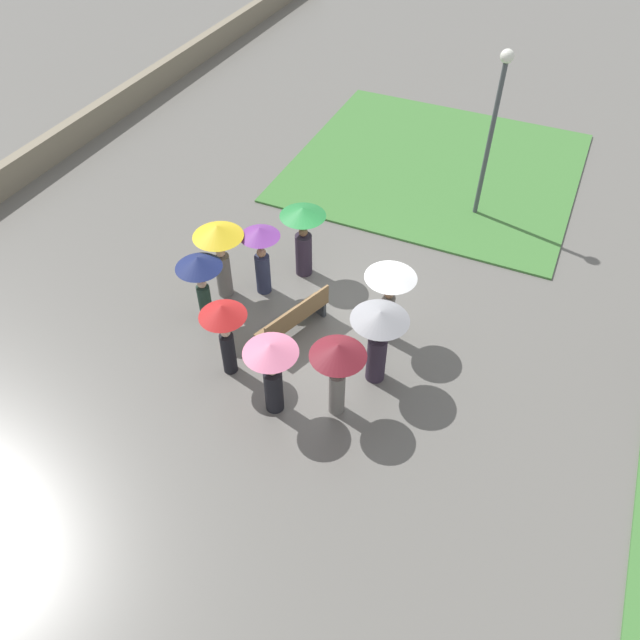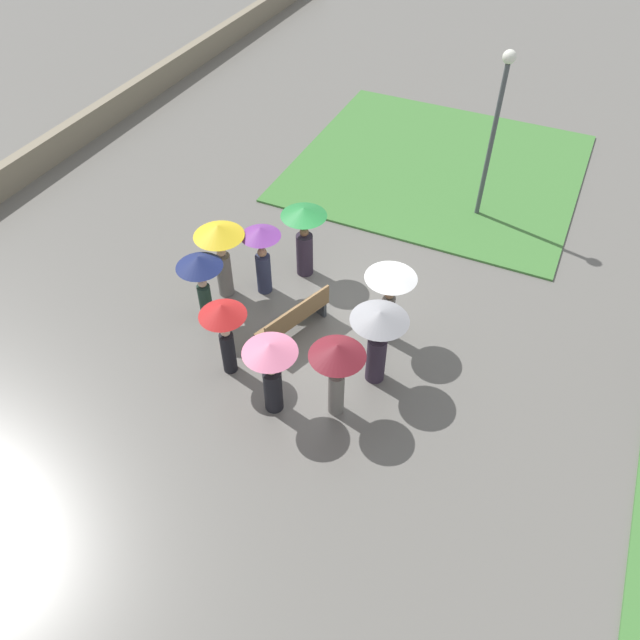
% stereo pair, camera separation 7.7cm
% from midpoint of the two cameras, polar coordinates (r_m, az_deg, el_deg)
% --- Properties ---
extents(ground_plane, '(90.00, 90.00, 0.00)m').
position_cam_midpoint_polar(ground_plane, '(14.07, 1.24, -0.13)').
color(ground_plane, '#66635E').
extents(lawn_patch_near, '(7.77, 8.15, 0.06)m').
position_cam_midpoint_polar(lawn_patch_near, '(19.64, 10.82, 13.59)').
color(lawn_patch_near, '#427A38').
rests_on(lawn_patch_near, ground_plane).
extents(park_bench, '(1.90, 1.03, 0.90)m').
position_cam_midpoint_polar(park_bench, '(13.48, -2.17, 0.21)').
color(park_bench, brown).
rests_on(park_bench, ground_plane).
extents(lamp_post, '(0.32, 0.32, 4.43)m').
position_cam_midpoint_polar(lamp_post, '(16.42, 16.00, 17.47)').
color(lamp_post, '#474C51').
rests_on(lamp_post, ground_plane).
extents(crowd_person_navy, '(1.00, 1.00, 1.79)m').
position_cam_midpoint_polar(crowd_person_navy, '(13.45, -10.72, 4.36)').
color(crowd_person_navy, '#1E3328').
rests_on(crowd_person_navy, ground_plane).
extents(crowd_person_red, '(0.94, 0.94, 1.84)m').
position_cam_midpoint_polar(crowd_person_red, '(12.23, -8.60, -0.22)').
color(crowd_person_red, black).
rests_on(crowd_person_red, ground_plane).
extents(crowd_person_pink, '(1.04, 1.04, 1.80)m').
position_cam_midpoint_polar(crowd_person_pink, '(11.54, -4.31, -4.11)').
color(crowd_person_pink, black).
rests_on(crowd_person_pink, ground_plane).
extents(crowd_person_purple, '(0.91, 0.91, 1.82)m').
position_cam_midpoint_polar(crowd_person_purple, '(14.12, -5.19, 6.50)').
color(crowd_person_purple, '#282D47').
rests_on(crowd_person_purple, ground_plane).
extents(crowd_person_white, '(1.08, 1.08, 1.90)m').
position_cam_midpoint_polar(crowd_person_white, '(12.83, 6.59, 2.93)').
color(crowd_person_white, slate).
rests_on(crowd_person_white, ground_plane).
extents(crowd_person_grey, '(1.14, 1.14, 1.86)m').
position_cam_midpoint_polar(crowd_person_grey, '(12.06, 5.54, -1.25)').
color(crowd_person_grey, '#2D2333').
rests_on(crowd_person_grey, ground_plane).
extents(crowd_person_green, '(1.07, 1.07, 1.89)m').
position_cam_midpoint_polar(crowd_person_green, '(14.56, -1.31, 8.20)').
color(crowd_person_green, '#2D2333').
rests_on(crowd_person_green, ground_plane).
extents(crowd_person_yellow, '(1.13, 1.13, 1.94)m').
position_cam_midpoint_polar(crowd_person_yellow, '(14.03, -8.96, 6.88)').
color(crowd_person_yellow, slate).
rests_on(crowd_person_yellow, ground_plane).
extents(crowd_person_maroon, '(1.06, 1.06, 1.86)m').
position_cam_midpoint_polar(crowd_person_maroon, '(11.33, 1.77, -3.82)').
color(crowd_person_maroon, slate).
rests_on(crowd_person_maroon, ground_plane).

